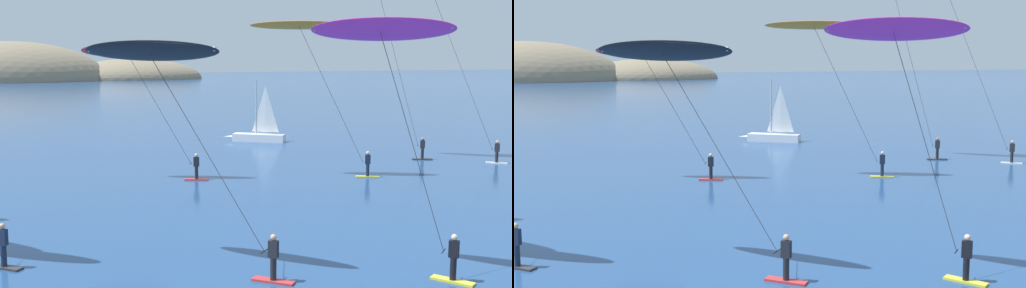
% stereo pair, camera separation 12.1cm
% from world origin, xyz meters
% --- Properties ---
extents(headland_island, '(96.27, 36.92, 25.63)m').
position_xyz_m(headland_island, '(6.76, 213.96, 0.00)').
color(headland_island, '#84755B').
rests_on(headland_island, ground).
extents(sailboat_near, '(5.26, 4.45, 5.70)m').
position_xyz_m(sailboat_near, '(7.49, 46.10, 0.64)').
color(sailboat_near, white).
rests_on(sailboat_near, ground).
extents(kitesurfer_green, '(5.84, 7.06, 12.76)m').
position_xyz_m(kitesurfer_green, '(15.74, 31.20, 11.51)').
color(kitesurfer_green, silver).
rests_on(kitesurfer_green, ground).
extents(kitesurfer_magenta, '(4.42, 5.38, 9.18)m').
position_xyz_m(kitesurfer_magenta, '(-3.15, 11.06, 8.05)').
color(kitesurfer_magenta, yellow).
rests_on(kitesurfer_magenta, ground).
extents(kitesurfer_red, '(7.40, 4.53, 8.64)m').
position_xyz_m(kitesurfer_red, '(-7.15, 32.32, 7.59)').
color(kitesurfer_red, red).
rests_on(kitesurfer_red, ground).
extents(kitesurfer_black, '(6.25, 7.19, 8.43)m').
position_xyz_m(kitesurfer_black, '(-10.22, 15.15, 7.43)').
color(kitesurfer_black, red).
rests_on(kitesurfer_black, ground).
extents(kitesurfer_orange, '(7.75, 4.91, 10.09)m').
position_xyz_m(kitesurfer_orange, '(3.18, 28.85, 9.12)').
color(kitesurfer_orange, yellow).
rests_on(kitesurfer_orange, ground).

